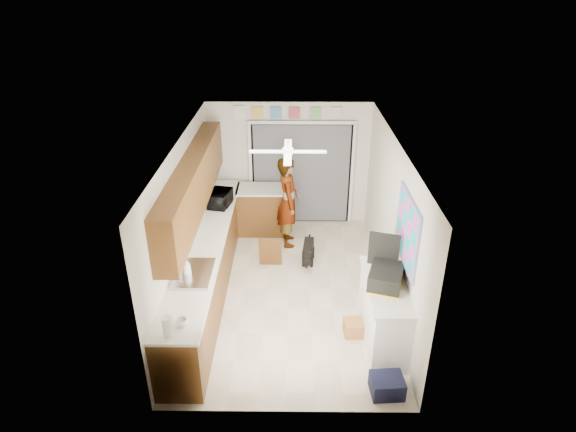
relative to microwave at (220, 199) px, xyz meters
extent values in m
plane|color=beige|center=(1.22, -1.22, -1.08)|extent=(5.00, 5.00, 0.00)
plane|color=white|center=(1.22, -1.22, 1.42)|extent=(5.00, 5.00, 0.00)
plane|color=silver|center=(1.22, 1.28, 0.17)|extent=(3.20, 0.00, 3.20)
plane|color=silver|center=(1.22, -3.72, 0.17)|extent=(3.20, 0.00, 3.20)
plane|color=silver|center=(-0.38, -1.22, 0.17)|extent=(0.00, 5.00, 5.00)
plane|color=silver|center=(2.82, -1.22, 0.17)|extent=(0.00, 5.00, 5.00)
cube|color=brown|center=(-0.08, -1.22, -0.63)|extent=(0.60, 4.80, 0.90)
cube|color=white|center=(-0.07, -1.22, -0.16)|extent=(0.62, 4.80, 0.04)
cube|color=brown|center=(-0.22, -1.02, 0.72)|extent=(0.32, 4.00, 0.80)
cube|color=silver|center=(-0.07, -2.22, -0.12)|extent=(0.50, 0.76, 0.06)
cylinder|color=silver|center=(-0.26, -2.22, -0.03)|extent=(0.03, 0.03, 0.22)
cube|color=brown|center=(0.72, 0.78, -0.63)|extent=(1.00, 0.60, 0.90)
cube|color=white|center=(0.72, 0.78, -0.16)|extent=(1.04, 0.64, 0.04)
cube|color=black|center=(1.47, 1.25, -0.03)|extent=(2.00, 0.06, 2.10)
cube|color=slate|center=(1.47, 1.21, -0.03)|extent=(1.90, 0.03, 2.05)
cube|color=white|center=(0.45, 1.22, -0.03)|extent=(0.06, 0.04, 2.10)
cube|color=white|center=(2.49, 1.22, -0.03)|extent=(0.06, 0.04, 2.10)
cube|color=white|center=(1.47, 1.22, 1.04)|extent=(2.10, 0.04, 0.06)
cube|color=gold|center=(0.62, 1.25, 1.22)|extent=(0.22, 0.02, 0.22)
cube|color=#498FC3|center=(0.97, 1.25, 1.22)|extent=(0.22, 0.02, 0.22)
cube|color=#BD465C|center=(1.32, 1.25, 1.22)|extent=(0.22, 0.02, 0.22)
cube|color=#6BBA6A|center=(1.72, 1.25, 1.22)|extent=(0.22, 0.02, 0.22)
cube|color=silver|center=(2.12, 1.25, 1.22)|extent=(0.22, 0.02, 0.22)
cube|color=silver|center=(0.27, 1.25, 1.22)|extent=(0.22, 0.02, 0.26)
cube|color=white|center=(2.57, -2.42, -0.63)|extent=(0.50, 1.40, 0.90)
cube|color=white|center=(2.56, -2.42, -0.16)|extent=(0.54, 1.44, 0.04)
cube|color=#E052BD|center=(2.80, -2.22, 0.57)|extent=(0.03, 1.15, 0.95)
cube|color=white|center=(1.22, -1.02, 1.24)|extent=(1.14, 1.14, 0.24)
imported|color=black|center=(0.00, 0.00, 0.00)|extent=(0.43, 0.56, 0.28)
imported|color=silver|center=(-0.15, -2.24, 0.00)|extent=(0.14, 0.14, 0.28)
imported|color=white|center=(-0.01, -3.30, -0.08)|extent=(0.16, 0.16, 0.11)
cylinder|color=white|center=(-0.13, -3.47, -0.01)|extent=(0.16, 0.16, 0.26)
cube|color=black|center=(2.54, -2.42, -0.02)|extent=(0.57, 0.66, 0.24)
cube|color=yellow|center=(2.54, -2.42, -0.13)|extent=(0.59, 0.68, 0.02)
cube|color=black|center=(2.54, -2.13, 0.23)|extent=(0.41, 0.15, 0.50)
cube|color=#A26733|center=(2.22, -2.32, -0.97)|extent=(0.37, 0.29, 0.22)
cube|color=black|center=(2.47, -3.42, -0.96)|extent=(0.42, 0.36, 0.24)
cube|color=brown|center=(0.91, -0.54, -0.78)|extent=(0.40, 0.16, 0.59)
imported|color=white|center=(1.21, 0.31, -0.20)|extent=(0.48, 0.67, 1.75)
cube|color=black|center=(1.58, -0.39, -0.85)|extent=(0.31, 0.61, 0.46)
camera|label=1|loc=(1.29, -7.78, 3.61)|focal=30.00mm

